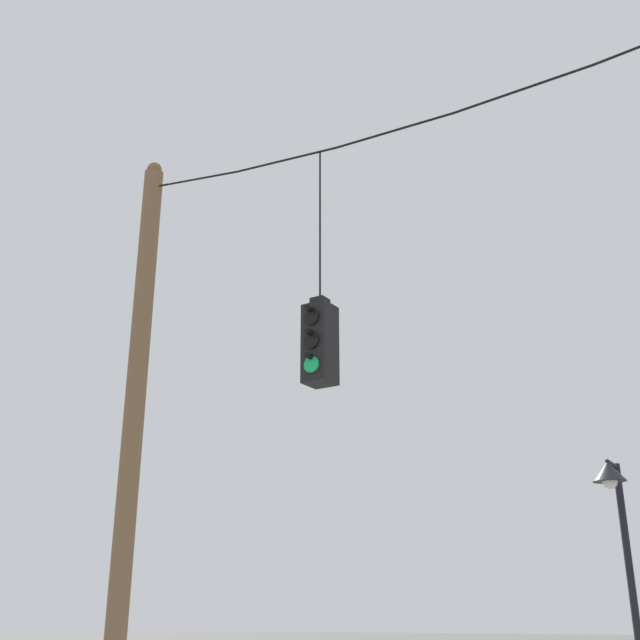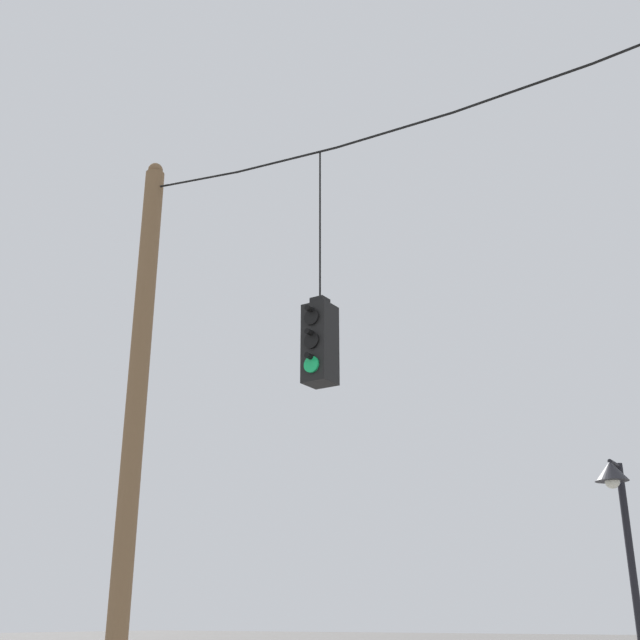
% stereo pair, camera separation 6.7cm
% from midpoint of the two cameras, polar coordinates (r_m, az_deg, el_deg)
% --- Properties ---
extents(utility_pole_left, '(0.29, 0.29, 8.39)m').
position_cam_midpoint_polar(utility_pole_left, '(11.36, -12.93, -7.65)').
color(utility_pole_left, brown).
rests_on(utility_pole_left, ground_plane).
extents(span_wire, '(11.56, 0.03, 0.56)m').
position_cam_midpoint_polar(span_wire, '(9.93, 14.12, 16.45)').
color(span_wire, black).
extents(traffic_light_over_intersection, '(0.34, 0.58, 3.19)m').
position_cam_midpoint_polar(traffic_light_over_intersection, '(9.67, 0.20, -1.58)').
color(traffic_light_over_intersection, black).
extents(street_lamp, '(0.53, 0.91, 4.18)m').
position_cam_midpoint_polar(street_lamp, '(13.91, 20.69, -12.95)').
color(street_lamp, black).
rests_on(street_lamp, ground_plane).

